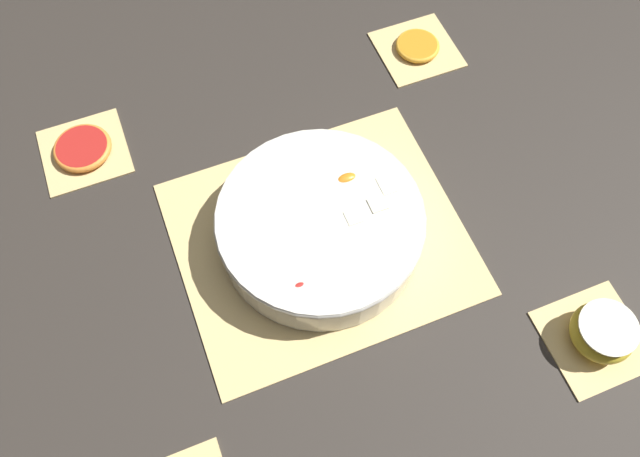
{
  "coord_description": "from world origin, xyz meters",
  "views": [
    {
      "loc": [
        -0.15,
        -0.39,
        0.85
      ],
      "look_at": [
        0.0,
        0.0,
        0.03
      ],
      "focal_mm": 35.0,
      "sensor_mm": 36.0,
      "label": 1
    }
  ],
  "objects_px": {
    "fruit_salad_bowl": "(320,225)",
    "apple_half": "(603,332)",
    "orange_slice_whole": "(418,46)",
    "grapefruit_slice": "(82,148)"
  },
  "relations": [
    {
      "from": "fruit_salad_bowl",
      "to": "grapefruit_slice",
      "type": "distance_m",
      "value": 0.42
    },
    {
      "from": "apple_half",
      "to": "orange_slice_whole",
      "type": "height_order",
      "value": "apple_half"
    },
    {
      "from": "apple_half",
      "to": "grapefruit_slice",
      "type": "height_order",
      "value": "apple_half"
    },
    {
      "from": "apple_half",
      "to": "grapefruit_slice",
      "type": "xyz_separation_m",
      "value": [
        -0.6,
        0.58,
        -0.02
      ]
    },
    {
      "from": "apple_half",
      "to": "fruit_salad_bowl",
      "type": "bearing_deg",
      "value": 136.19
    },
    {
      "from": "apple_half",
      "to": "grapefruit_slice",
      "type": "relative_size",
      "value": 0.94
    },
    {
      "from": "fruit_salad_bowl",
      "to": "apple_half",
      "type": "xyz_separation_m",
      "value": [
        0.3,
        -0.29,
        -0.01
      ]
    },
    {
      "from": "orange_slice_whole",
      "to": "grapefruit_slice",
      "type": "bearing_deg",
      "value": 180.0
    },
    {
      "from": "fruit_salad_bowl",
      "to": "grapefruit_slice",
      "type": "xyz_separation_m",
      "value": [
        -0.3,
        0.29,
        -0.03
      ]
    },
    {
      "from": "orange_slice_whole",
      "to": "fruit_salad_bowl",
      "type": "bearing_deg",
      "value": -136.17
    }
  ]
}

